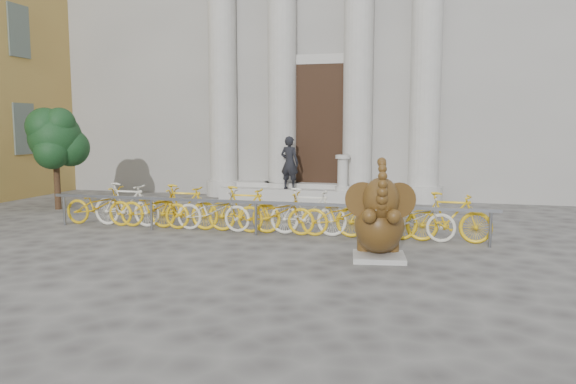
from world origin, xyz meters
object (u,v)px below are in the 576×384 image
(tree, at_px, (56,139))
(pedestrian, at_px, (289,163))
(elephant_statue, at_px, (380,223))
(bike_rack, at_px, (259,210))

(tree, relative_size, pedestrian, 1.72)
(tree, bearing_deg, pedestrian, 30.41)
(elephant_statue, bearing_deg, bike_rack, 138.02)
(bike_rack, xyz_separation_m, tree, (-6.40, 1.85, 1.44))
(elephant_statue, height_order, tree, tree)
(elephant_statue, height_order, bike_rack, elephant_statue)
(bike_rack, distance_m, pedestrian, 5.29)
(elephant_statue, bearing_deg, tree, 149.55)
(bike_rack, bearing_deg, elephant_statue, -33.28)
(elephant_statue, relative_size, pedestrian, 1.09)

